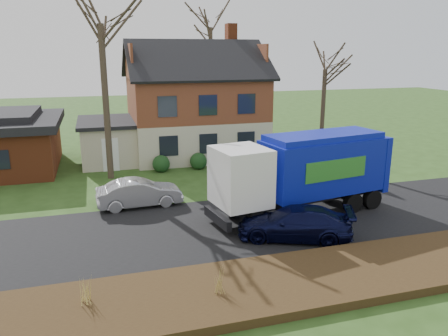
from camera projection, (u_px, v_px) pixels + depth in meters
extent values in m
plane|color=#274416|center=(223.00, 227.00, 18.78)|extent=(120.00, 120.00, 0.00)
cube|color=black|center=(223.00, 227.00, 18.78)|extent=(80.00, 7.00, 0.02)
cube|color=black|center=(270.00, 286.00, 13.84)|extent=(80.00, 3.50, 0.30)
cube|color=beige|center=(196.00, 135.00, 31.95)|extent=(9.00, 7.50, 2.70)
cube|color=#552E18|center=(195.00, 98.00, 31.23)|extent=(9.00, 7.50, 2.80)
cube|color=brown|center=(231.00, 35.00, 31.84)|extent=(0.70, 0.90, 1.60)
cube|color=beige|center=(109.00, 142.00, 29.80)|extent=(3.50, 5.50, 2.60)
cube|color=black|center=(107.00, 122.00, 29.43)|extent=(3.90, 5.90, 0.24)
cylinder|color=black|center=(256.00, 221.00, 18.20)|extent=(0.99, 0.47, 0.95)
cylinder|color=black|center=(235.00, 207.00, 19.87)|extent=(0.99, 0.47, 0.95)
cylinder|color=black|center=(353.00, 203.00, 20.40)|extent=(0.99, 0.47, 0.95)
cylinder|color=black|center=(326.00, 191.00, 22.07)|extent=(0.99, 0.47, 0.95)
cylinder|color=black|center=(372.00, 199.00, 20.90)|extent=(0.99, 0.47, 0.95)
cylinder|color=black|center=(345.00, 188.00, 22.57)|extent=(0.99, 0.47, 0.95)
cube|color=black|center=(305.00, 197.00, 20.31)|extent=(7.94, 2.38, 0.32)
cube|color=white|center=(241.00, 177.00, 18.49)|extent=(2.45, 2.60, 2.47)
cube|color=black|center=(219.00, 176.00, 18.03)|extent=(0.40, 2.00, 0.82)
cube|color=black|center=(217.00, 218.00, 18.46)|extent=(0.60, 2.29, 0.41)
cube|color=#0C1998|center=(322.00, 165.00, 20.30)|extent=(6.06, 3.21, 2.47)
cube|color=#0C1998|center=(324.00, 136.00, 19.95)|extent=(5.75, 2.89, 0.27)
cube|color=#0C1998|center=(370.00, 160.00, 21.58)|extent=(0.70, 2.35, 2.65)
cube|color=#2A7727|center=(336.00, 170.00, 19.21)|extent=(3.25, 0.58, 0.91)
cube|color=#2A7727|center=(305.00, 158.00, 21.23)|extent=(3.25, 0.58, 0.91)
imported|color=#B4B6BC|center=(139.00, 193.00, 21.19)|extent=(4.15, 1.64, 1.34)
imported|color=black|center=(295.00, 223.00, 17.53)|extent=(4.93, 3.53, 1.33)
cylinder|color=#3F3326|center=(106.00, 104.00, 24.90)|extent=(0.37, 0.37, 8.80)
cylinder|color=#3C2F24|center=(322.00, 118.00, 28.52)|extent=(0.28, 0.28, 6.20)
cylinder|color=#423327|center=(211.00, 82.00, 38.52)|extent=(0.35, 0.35, 9.29)
cone|color=tan|center=(86.00, 290.00, 12.50)|extent=(0.04, 0.04, 0.83)
cone|color=tan|center=(81.00, 291.00, 12.47)|extent=(0.04, 0.04, 0.83)
cone|color=tan|center=(91.00, 289.00, 12.54)|extent=(0.04, 0.04, 0.83)
cone|color=tan|center=(86.00, 288.00, 12.61)|extent=(0.04, 0.04, 0.83)
cone|color=tan|center=(86.00, 292.00, 12.40)|extent=(0.04, 0.04, 0.83)
cone|color=#A18747|center=(219.00, 279.00, 13.07)|extent=(0.04, 0.04, 0.86)
cone|color=#A18747|center=(215.00, 280.00, 13.04)|extent=(0.04, 0.04, 0.86)
cone|color=#A18747|center=(224.00, 279.00, 13.11)|extent=(0.04, 0.04, 0.86)
cone|color=#A18747|center=(218.00, 278.00, 13.18)|extent=(0.04, 0.04, 0.86)
cone|color=#A18747|center=(220.00, 281.00, 12.97)|extent=(0.04, 0.04, 0.86)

